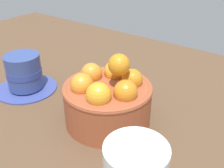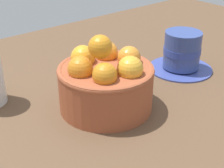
# 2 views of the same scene
# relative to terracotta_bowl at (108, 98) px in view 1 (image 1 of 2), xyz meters

# --- Properties ---
(ground_plane) EXTENTS (1.44, 0.85, 0.03)m
(ground_plane) POSITION_rel_terracotta_bowl_xyz_m (0.00, 0.00, -0.06)
(ground_plane) COLOR brown
(terracotta_bowl) EXTENTS (0.15, 0.15, 0.13)m
(terracotta_bowl) POSITION_rel_terracotta_bowl_xyz_m (0.00, 0.00, 0.00)
(terracotta_bowl) COLOR #9E4C2D
(terracotta_bowl) RESTS_ON ground_plane
(coffee_cup) EXTENTS (0.13, 0.13, 0.08)m
(coffee_cup) POSITION_rel_terracotta_bowl_xyz_m (0.21, 0.02, -0.01)
(coffee_cup) COLOR #3A4896
(coffee_cup) RESTS_ON ground_plane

